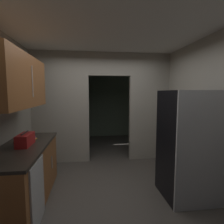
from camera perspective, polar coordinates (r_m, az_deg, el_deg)
The scene contains 10 objects.
ground at distance 3.35m, azimuth -0.56°, elevation -24.23°, with size 20.00×20.00×0.00m, color #47423D.
kitchen_overhead_slab at distance 3.50m, azimuth -1.60°, elevation 22.43°, with size 3.74×7.16×0.06m, color silver.
kitchen_partition at distance 4.47m, azimuth -3.65°, elevation 2.48°, with size 3.34×0.12×2.65m.
adjoining_room_shell at distance 6.27m, azimuth -4.22°, elevation 2.71°, with size 3.34×2.64×2.65m.
refrigerator at distance 3.21m, azimuth 22.76°, elevation -9.37°, with size 0.79×0.79×1.73m.
lower_cabinet_run at distance 3.23m, azimuth -25.73°, elevation -17.18°, with size 0.68×1.84×0.89m.
dishwasher at distance 2.71m, azimuth -22.23°, elevation -22.45°, with size 0.02×0.56×0.83m.
upper_cabinet_counterside at distance 2.99m, azimuth -26.99°, elevation 8.52°, with size 0.36×1.65×0.76m.
boombox at distance 3.09m, azimuth -25.53°, elevation -7.82°, with size 0.19×0.40×0.20m.
book_stack at distance 3.38m, azimuth -23.79°, elevation -7.68°, with size 0.14×0.16×0.05m.
Camera 1 is at (-0.34, -2.87, 1.69)m, focal length 29.25 mm.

